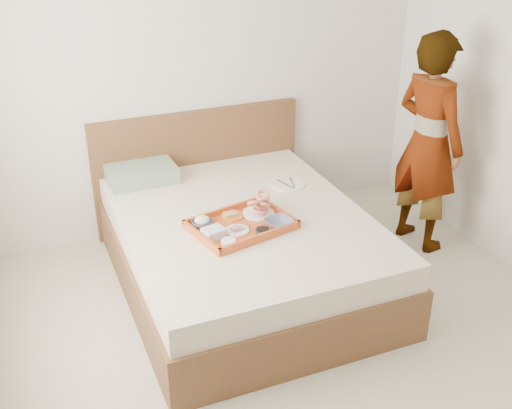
{
  "coord_description": "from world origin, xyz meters",
  "views": [
    {
      "loc": [
        -1.4,
        -2.38,
        2.45
      ],
      "look_at": [
        -0.04,
        0.9,
        0.65
      ],
      "focal_mm": 43.83,
      "sensor_mm": 36.0,
      "label": 1
    }
  ],
  "objects": [
    {
      "name": "ground",
      "position": [
        0.0,
        0.0,
        0.0
      ],
      "size": [
        3.5,
        4.0,
        0.01
      ],
      "primitive_type": "cube",
      "color": "beige",
      "rests_on": "ground"
    },
    {
      "name": "plastic_tub",
      "position": [
        -0.37,
        0.79,
        0.57
      ],
      "size": [
        0.15,
        0.13,
        0.06
      ],
      "primitive_type": "cube",
      "rotation": [
        0.0,
        0.0,
        0.22
      ],
      "color": "silver",
      "rests_on": "tray"
    },
    {
      "name": "sauce_dish",
      "position": [
        -0.08,
        0.7,
        0.56
      ],
      "size": [
        0.11,
        0.11,
        0.03
      ],
      "primitive_type": "cylinder",
      "rotation": [
        0.0,
        0.0,
        0.22
      ],
      "color": "black",
      "rests_on": "tray"
    },
    {
      "name": "meat_plate",
      "position": [
        -0.21,
        0.79,
        0.55
      ],
      "size": [
        0.18,
        0.18,
        0.01
      ],
      "primitive_type": "cylinder",
      "rotation": [
        0.0,
        0.0,
        0.22
      ],
      "color": "white",
      "rests_on": "tray"
    },
    {
      "name": "wall_back",
      "position": [
        0.0,
        2.0,
        1.3
      ],
      "size": [
        3.5,
        0.01,
        2.6
      ],
      "primitive_type": "cube",
      "color": "silver",
      "rests_on": "ground"
    },
    {
      "name": "bread_plate",
      "position": [
        -0.17,
        0.99,
        0.55
      ],
      "size": [
        0.18,
        0.18,
        0.01
      ],
      "primitive_type": "cylinder",
      "rotation": [
        0.0,
        0.0,
        0.22
      ],
      "color": "orange",
      "rests_on": "tray"
    },
    {
      "name": "salad_bowl",
      "position": [
        -0.39,
        0.94,
        0.57
      ],
      "size": [
        0.16,
        0.16,
        0.04
      ],
      "primitive_type": "imported",
      "rotation": [
        0.0,
        0.0,
        0.22
      ],
      "color": "#1B1D47",
      "rests_on": "tray"
    },
    {
      "name": "person",
      "position": [
        1.37,
        1.04,
        0.81
      ],
      "size": [
        0.49,
        0.65,
        1.62
      ],
      "primitive_type": "imported",
      "rotation": [
        0.0,
        0.0,
        1.76
      ],
      "color": "beige",
      "rests_on": "ground"
    },
    {
      "name": "pillow",
      "position": [
        -0.58,
        1.79,
        0.59
      ],
      "size": [
        0.5,
        0.35,
        0.12
      ],
      "primitive_type": "cube",
      "rotation": [
        0.0,
        0.0,
        0.03
      ],
      "color": "gray",
      "rests_on": "bed"
    },
    {
      "name": "prawn_plate",
      "position": [
        0.0,
        0.95,
        0.55
      ],
      "size": [
        0.25,
        0.25,
        0.01
      ],
      "primitive_type": "cylinder",
      "rotation": [
        0.0,
        0.0,
        0.22
      ],
      "color": "white",
      "rests_on": "tray"
    },
    {
      "name": "dinner_plate",
      "position": [
        0.39,
        1.32,
        0.54
      ],
      "size": [
        0.26,
        0.26,
        0.01
      ],
      "primitive_type": "cylinder",
      "rotation": [
        0.0,
        0.0,
        -0.08
      ],
      "color": "white",
      "rests_on": "bed"
    },
    {
      "name": "bed",
      "position": [
        -0.09,
        1.0,
        0.27
      ],
      "size": [
        1.65,
        2.0,
        0.53
      ],
      "primitive_type": "cube",
      "color": "brown",
      "rests_on": "ground"
    },
    {
      "name": "tray",
      "position": [
        -0.16,
        0.85,
        0.56
      ],
      "size": [
        0.69,
        0.57,
        0.06
      ],
      "primitive_type": "cube",
      "rotation": [
        0.0,
        0.0,
        0.22
      ],
      "color": "#C14E1B",
      "rests_on": "bed"
    },
    {
      "name": "headboard",
      "position": [
        -0.09,
        1.97,
        0.47
      ],
      "size": [
        1.65,
        0.06,
        0.95
      ],
      "primitive_type": "cube",
      "color": "brown",
      "rests_on": "ground"
    },
    {
      "name": "cheese_round",
      "position": [
        -0.32,
        0.66,
        0.56
      ],
      "size": [
        0.11,
        0.11,
        0.03
      ],
      "primitive_type": "cylinder",
      "rotation": [
        0.0,
        0.0,
        0.22
      ],
      "color": "white",
      "rests_on": "tray"
    },
    {
      "name": "navy_bowl_big",
      "position": [
        0.06,
        0.76,
        0.57
      ],
      "size": [
        0.21,
        0.21,
        0.04
      ],
      "primitive_type": "imported",
      "rotation": [
        0.0,
        0.0,
        0.22
      ],
      "color": "#1B1D47",
      "rests_on": "tray"
    }
  ]
}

